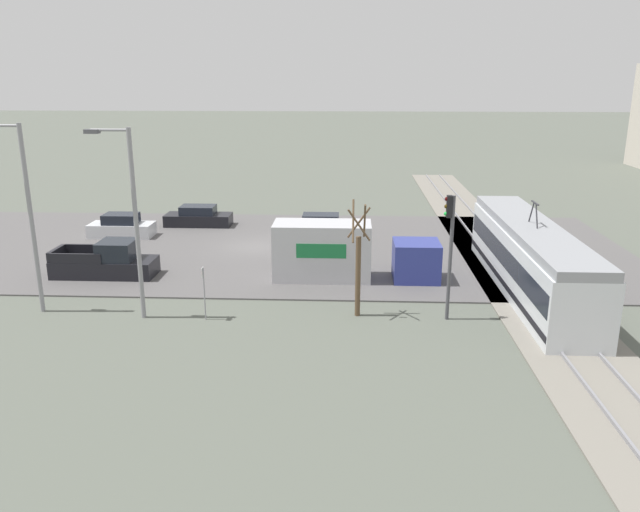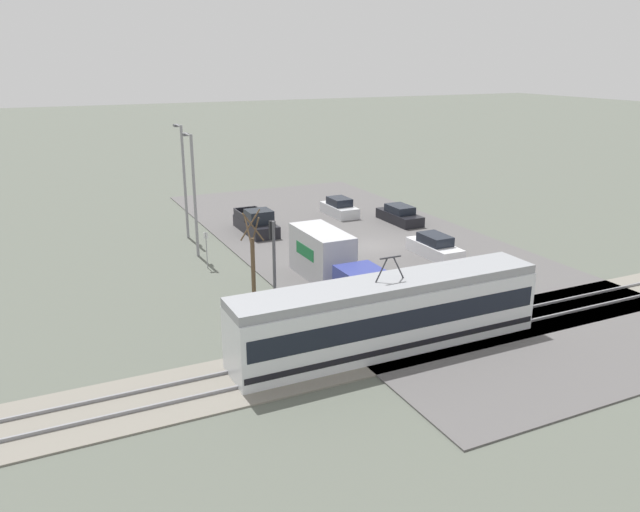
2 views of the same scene
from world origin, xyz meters
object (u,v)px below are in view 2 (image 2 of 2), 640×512
(box_truck, at_px, (330,261))
(sedan_car_0, at_px, (400,215))
(traffic_light_pole, at_px, (274,260))
(street_tree, at_px, (253,261))
(pickup_truck, at_px, (256,223))
(sedan_car_1, at_px, (435,247))
(street_lamp_near_crossing, at_px, (184,174))
(sedan_car_2, at_px, (339,208))
(no_parking_sign, at_px, (206,246))
(light_rail_tram, at_px, (388,315))
(street_lamp_mid_block, at_px, (193,187))

(box_truck, xyz_separation_m, sedan_car_0, (-11.82, -10.71, -0.80))
(traffic_light_pole, relative_size, street_tree, 1.07)
(pickup_truck, bearing_deg, sedan_car_1, 129.17)
(box_truck, xyz_separation_m, street_tree, (5.19, 0.63, 0.93))
(box_truck, distance_m, street_lamp_near_crossing, 15.52)
(sedan_car_2, distance_m, traffic_light_pole, 24.26)
(sedan_car_2, xyz_separation_m, no_parking_sign, (14.41, 8.95, 0.76))
(light_rail_tram, distance_m, pickup_truck, 22.18)
(sedan_car_0, bearing_deg, box_truck, -137.82)
(box_truck, distance_m, sedan_car_2, 17.33)
(light_rail_tram, height_order, sedan_car_2, light_rail_tram)
(sedan_car_1, bearing_deg, light_rail_tram, -133.79)
(street_lamp_near_crossing, bearing_deg, sedan_car_1, 138.99)
(pickup_truck, distance_m, sedan_car_1, 14.42)
(street_tree, xyz_separation_m, street_lamp_mid_block, (0.70, -9.86, 2.46))
(no_parking_sign, bearing_deg, pickup_truck, -131.27)
(box_truck, relative_size, street_tree, 1.66)
(sedan_car_2, bearing_deg, street_lamp_near_crossing, 4.09)
(traffic_light_pole, bearing_deg, street_lamp_mid_block, -88.19)
(pickup_truck, height_order, sedan_car_1, pickup_truck)
(traffic_light_pole, bearing_deg, sedan_car_0, -138.49)
(sedan_car_1, xyz_separation_m, street_lamp_near_crossing, (14.32, -12.45, 4.22))
(sedan_car_2, bearing_deg, street_lamp_mid_block, 22.48)
(box_truck, xyz_separation_m, street_lamp_mid_block, (5.89, -9.23, 3.39))
(box_truck, relative_size, street_lamp_mid_block, 1.03)
(light_rail_tram, relative_size, street_lamp_mid_block, 1.82)
(pickup_truck, distance_m, street_lamp_mid_block, 7.92)
(street_lamp_near_crossing, bearing_deg, pickup_truck, 166.25)
(sedan_car_0, distance_m, street_tree, 20.52)
(street_lamp_near_crossing, relative_size, no_parking_sign, 3.51)
(pickup_truck, distance_m, sedan_car_2, 8.83)
(traffic_light_pole, bearing_deg, street_tree, -93.84)
(street_lamp_near_crossing, xyz_separation_m, street_lamp_mid_block, (0.53, 4.93, -0.06))
(pickup_truck, height_order, traffic_light_pole, traffic_light_pole)
(sedan_car_0, height_order, street_lamp_near_crossing, street_lamp_near_crossing)
(sedan_car_2, xyz_separation_m, street_lamp_mid_block, (14.28, 5.91, 4.15))
(box_truck, bearing_deg, sedan_car_0, -137.82)
(light_rail_tram, height_order, pickup_truck, light_rail_tram)
(pickup_truck, distance_m, sedan_car_0, 12.16)
(light_rail_tram, height_order, sedan_car_1, light_rail_tram)
(street_lamp_near_crossing, distance_m, street_lamp_mid_block, 4.95)
(street_tree, relative_size, street_lamp_near_crossing, 0.61)
(pickup_truck, bearing_deg, light_rail_tram, 86.43)
(traffic_light_pole, distance_m, street_tree, 4.14)
(box_truck, distance_m, traffic_light_pole, 7.43)
(sedan_car_1, distance_m, no_parking_sign, 15.66)
(box_truck, bearing_deg, street_lamp_mid_block, -57.45)
(light_rail_tram, relative_size, box_truck, 1.76)
(light_rail_tram, distance_m, street_lamp_near_crossing, 23.92)
(no_parking_sign, bearing_deg, street_lamp_mid_block, -92.41)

